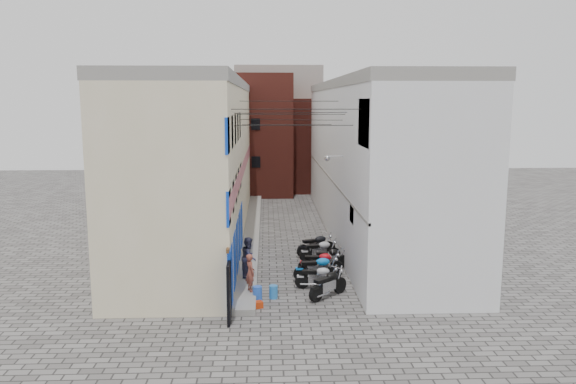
{
  "coord_description": "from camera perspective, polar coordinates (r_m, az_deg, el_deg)",
  "views": [
    {
      "loc": [
        -1.16,
        -19.6,
        7.81
      ],
      "look_at": [
        -0.02,
        9.96,
        3.0
      ],
      "focal_mm": 35.0,
      "sensor_mm": 36.0,
      "label": 1
    }
  ],
  "objects": [
    {
      "name": "motorcycle_d",
      "position": [
        25.74,
        3.33,
        -7.05
      ],
      "size": [
        2.11,
        0.82,
        1.2
      ],
      "primitive_type": null,
      "rotation": [
        0.0,
        0.0,
        -1.65
      ],
      "color": "red",
      "rests_on": "ground"
    },
    {
      "name": "far_shopfront",
      "position": [
        45.3,
        -0.72,
        0.85
      ],
      "size": [
        2.0,
        0.3,
        2.4
      ],
      "primitive_type": "cube",
      "color": "black",
      "rests_on": "ground"
    },
    {
      "name": "building_far_brick_right",
      "position": [
        49.92,
        2.58,
        4.85
      ],
      "size": [
        5.0,
        6.0,
        8.0
      ],
      "primitive_type": "cube",
      "color": "maroon",
      "rests_on": "ground"
    },
    {
      "name": "water_jug_near",
      "position": [
        22.57,
        -3.12,
        -10.25
      ],
      "size": [
        0.48,
        0.48,
        0.57
      ],
      "primitive_type": "cylinder",
      "rotation": [
        0.0,
        0.0,
        -0.37
      ],
      "color": "blue",
      "rests_on": "ground"
    },
    {
      "name": "person_a",
      "position": [
        22.75,
        -3.85,
        -8.17
      ],
      "size": [
        0.54,
        0.65,
        1.53
      ],
      "primitive_type": "imported",
      "rotation": [
        0.0,
        0.0,
        1.94
      ],
      "color": "brown",
      "rests_on": "plinth"
    },
    {
      "name": "motorcycle_a",
      "position": [
        22.83,
        4.11,
        -9.17
      ],
      "size": [
        2.02,
        1.93,
        1.23
      ],
      "primitive_type": null,
      "rotation": [
        0.0,
        0.0,
        -0.83
      ],
      "color": "black",
      "rests_on": "ground"
    },
    {
      "name": "building_far_concrete",
      "position": [
        53.67,
        -0.98,
        6.77
      ],
      "size": [
        8.0,
        5.0,
        11.0
      ],
      "primitive_type": "cube",
      "color": "gray",
      "rests_on": "ground"
    },
    {
      "name": "overhead_wires",
      "position": [
        27.28,
        0.23,
        7.79
      ],
      "size": [
        5.8,
        13.02,
        1.32
      ],
      "color": "black",
      "rests_on": "ground"
    },
    {
      "name": "motorcycle_g",
      "position": [
        28.66,
        2.9,
        -5.3
      ],
      "size": [
        2.25,
        1.47,
        1.25
      ],
      "primitive_type": null,
      "rotation": [
        0.0,
        0.0,
        -1.17
      ],
      "color": "black",
      "rests_on": "ground"
    },
    {
      "name": "motorcycle_e",
      "position": [
        26.71,
        4.3,
        -6.57
      ],
      "size": [
        1.97,
        0.85,
        1.1
      ],
      "primitive_type": null,
      "rotation": [
        0.0,
        0.0,
        -1.44
      ],
      "color": "black",
      "rests_on": "ground"
    },
    {
      "name": "plinth",
      "position": [
        33.51,
        -3.68,
        -4.04
      ],
      "size": [
        0.9,
        26.0,
        0.25
      ],
      "primitive_type": "cube",
      "color": "gray",
      "rests_on": "ground"
    },
    {
      "name": "motorcycle_f",
      "position": [
        27.74,
        3.26,
        -5.85
      ],
      "size": [
        2.16,
        1.06,
        1.2
      ],
      "primitive_type": null,
      "rotation": [
        0.0,
        0.0,
        -1.37
      ],
      "color": "#A9A8AD",
      "rests_on": "ground"
    },
    {
      "name": "person_b",
      "position": [
        24.51,
        -3.98,
        -6.61
      ],
      "size": [
        0.84,
        0.98,
        1.76
      ],
      "primitive_type": "imported",
      "rotation": [
        0.0,
        0.0,
        1.35
      ],
      "color": "#34344E",
      "rests_on": "plinth"
    },
    {
      "name": "motorcycle_c",
      "position": [
        24.82,
        3.03,
        -7.61
      ],
      "size": [
        2.22,
        0.92,
        1.25
      ],
      "primitive_type": null,
      "rotation": [
        0.0,
        0.0,
        -1.46
      ],
      "color": "blue",
      "rests_on": "ground"
    },
    {
      "name": "building_left",
      "position": [
        32.94,
        -8.87,
        3.35
      ],
      "size": [
        5.1,
        27.0,
        9.0
      ],
      "color": "beige",
      "rests_on": "ground"
    },
    {
      "name": "ground",
      "position": [
        21.14,
        1.12,
        -12.46
      ],
      "size": [
        90.0,
        90.0,
        0.0
      ],
      "primitive_type": "plane",
      "color": "#514E4C",
      "rests_on": "ground"
    },
    {
      "name": "red_crate",
      "position": [
        21.88,
        -3.15,
        -11.36
      ],
      "size": [
        0.47,
        0.42,
        0.25
      ],
      "primitive_type": "cube",
      "rotation": [
        0.0,
        0.0,
        0.36
      ],
      "color": "#B6300D",
      "rests_on": "ground"
    },
    {
      "name": "water_jug_far",
      "position": [
        22.79,
        -1.49,
        -10.11
      ],
      "size": [
        0.45,
        0.45,
        0.53
      ],
      "primitive_type": "cylinder",
      "rotation": [
        0.0,
        0.0,
        -0.43
      ],
      "color": "blue",
      "rests_on": "ground"
    },
    {
      "name": "building_right",
      "position": [
        33.34,
        8.46,
        3.44
      ],
      "size": [
        5.94,
        26.0,
        9.0
      ],
      "color": "white",
      "rests_on": "ground"
    },
    {
      "name": "motorcycle_b",
      "position": [
        23.81,
        3.07,
        -8.5
      ],
      "size": [
        2.0,
        0.8,
        1.13
      ],
      "primitive_type": null,
      "rotation": [
        0.0,
        0.0,
        -1.67
      ],
      "color": "#ACACB1",
      "rests_on": "ground"
    },
    {
      "name": "building_far_brick_left",
      "position": [
        47.69,
        -3.23,
        5.84
      ],
      "size": [
        6.0,
        6.0,
        10.0
      ],
      "primitive_type": "cube",
      "color": "maroon",
      "rests_on": "ground"
    }
  ]
}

